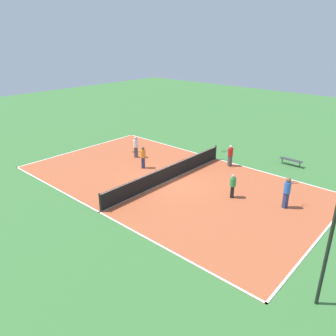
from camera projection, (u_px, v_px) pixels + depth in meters
The scene contains 12 objects.
ground_plane at pixel (168, 181), 21.15m from camera, with size 80.00×80.00×0.00m, color #3D7538.
court_surface at pixel (168, 181), 21.14m from camera, with size 11.04×19.17×0.02m.
tennis_net at pixel (168, 173), 20.93m from camera, with size 10.84×0.10×1.07m.
bench at pixel (291, 160), 23.52m from camera, with size 0.36×1.59×0.45m.
player_near_blue at pixel (287, 190), 17.46m from camera, with size 0.99×0.59×1.77m.
player_center_orange at pixel (143, 156), 22.83m from camera, with size 0.91×0.88×1.59m.
player_near_white at pixel (136, 146), 24.84m from camera, with size 0.49×0.49×1.64m.
player_coach_red at pixel (230, 154), 23.21m from camera, with size 0.99×0.62×1.56m.
player_far_green at pixel (233, 185), 18.67m from camera, with size 0.50×0.50×1.44m.
tennis_ball_right_alley at pixel (167, 169), 22.85m from camera, with size 0.07×0.07×0.07m, color #CCE033.
tennis_ball_midcourt at pixel (249, 175), 21.86m from camera, with size 0.07×0.07×0.07m, color #CCE033.
fence_post_back_right at pixel (328, 251), 10.65m from camera, with size 0.12×0.12×4.44m.
Camera 1 is at (14.35, 12.87, 8.73)m, focal length 35.00 mm.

